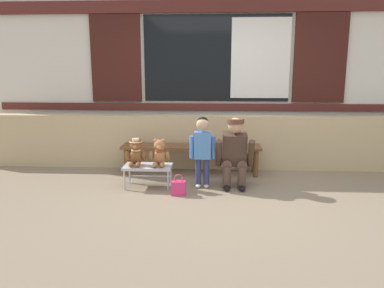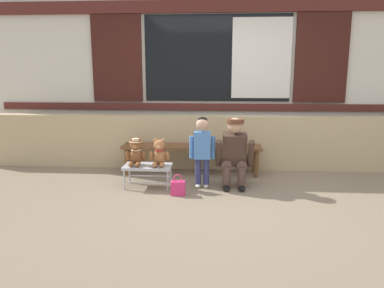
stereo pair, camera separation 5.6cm
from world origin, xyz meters
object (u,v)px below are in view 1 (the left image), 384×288
(wooden_bench_long, at_px, (191,150))
(teddy_bear_plain, at_px, (159,154))
(child_standing, at_px, (203,144))
(adult_crouching, at_px, (235,152))
(small_display_bench, at_px, (148,168))
(teddy_bear_with_hat, at_px, (136,153))
(handbag_on_ground, at_px, (179,188))

(wooden_bench_long, xyz_separation_m, teddy_bear_plain, (-0.38, -0.70, 0.09))
(child_standing, bearing_deg, adult_crouching, 7.04)
(small_display_bench, relative_size, teddy_bear_with_hat, 1.76)
(small_display_bench, relative_size, child_standing, 0.67)
(small_display_bench, distance_m, teddy_bear_plain, 0.25)
(wooden_bench_long, bearing_deg, handbag_on_ground, -95.54)
(wooden_bench_long, relative_size, small_display_bench, 3.28)
(wooden_bench_long, bearing_deg, child_standing, -74.03)
(child_standing, height_order, adult_crouching, child_standing)
(child_standing, bearing_deg, wooden_bench_long, 105.97)
(wooden_bench_long, xyz_separation_m, small_display_bench, (-0.54, -0.70, -0.11))
(wooden_bench_long, xyz_separation_m, teddy_bear_with_hat, (-0.70, -0.70, 0.10))
(teddy_bear_with_hat, bearing_deg, child_standing, 1.64)
(wooden_bench_long, height_order, teddy_bear_plain, teddy_bear_plain)
(teddy_bear_with_hat, bearing_deg, wooden_bench_long, 44.85)
(teddy_bear_with_hat, height_order, adult_crouching, adult_crouching)
(small_display_bench, relative_size, teddy_bear_plain, 1.76)
(small_display_bench, height_order, adult_crouching, adult_crouching)
(wooden_bench_long, relative_size, child_standing, 2.19)
(teddy_bear_with_hat, distance_m, child_standing, 0.90)
(teddy_bear_with_hat, relative_size, handbag_on_ground, 1.34)
(wooden_bench_long, bearing_deg, teddy_bear_with_hat, -135.15)
(adult_crouching, distance_m, handbag_on_ground, 0.91)
(adult_crouching, bearing_deg, teddy_bear_with_hat, -176.58)
(adult_crouching, bearing_deg, small_display_bench, -176.01)
(teddy_bear_plain, height_order, child_standing, child_standing)
(child_standing, height_order, handbag_on_ground, child_standing)
(small_display_bench, bearing_deg, adult_crouching, 3.99)
(handbag_on_ground, bearing_deg, child_standing, 49.25)
(child_standing, bearing_deg, teddy_bear_with_hat, -178.36)
(teddy_bear_with_hat, relative_size, teddy_bear_plain, 1.00)
(wooden_bench_long, distance_m, small_display_bench, 0.89)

